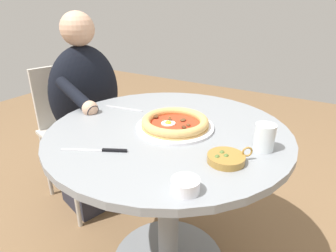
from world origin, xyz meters
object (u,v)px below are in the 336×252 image
object	(u,v)px
dining_table	(168,169)
olive_pan	(226,158)
pizza_on_plate	(175,123)
water_glass	(264,139)
diner_person	(89,127)
ramekin_capers	(185,185)
cafe_chair_diner	(78,120)
fork_utensil	(124,108)
steak_knife	(104,150)

from	to	relation	value
dining_table	olive_pan	xyz separation A→B (m)	(-0.12, -0.28, 0.20)
pizza_on_plate	dining_table	bearing A→B (deg)	133.23
water_glass	diner_person	xyz separation A→B (m)	(0.17, 0.99, -0.25)
ramekin_capers	cafe_chair_diner	distance (m)	1.17
dining_table	fork_utensil	world-z (taller)	fork_utensil
water_glass	cafe_chair_diner	xyz separation A→B (m)	(0.21, 1.13, -0.25)
olive_pan	cafe_chair_diner	bearing A→B (deg)	71.76
water_glass	pizza_on_plate	bearing A→B (deg)	89.88
ramekin_capers	olive_pan	size ratio (longest dim) A/B	0.60
pizza_on_plate	ramekin_capers	xyz separation A→B (m)	(-0.33, -0.22, 0.00)
dining_table	fork_utensil	bearing A→B (deg)	73.68
steak_knife	fork_utensil	xyz separation A→B (m)	(0.35, 0.20, -0.00)
steak_knife	water_glass	bearing A→B (deg)	-57.96
olive_pan	cafe_chair_diner	distance (m)	1.13
olive_pan	water_glass	bearing A→B (deg)	-29.37
ramekin_capers	diner_person	distance (m)	1.03
diner_person	cafe_chair_diner	xyz separation A→B (m)	(0.04, 0.14, -0.00)
water_glass	ramekin_capers	world-z (taller)	water_glass
steak_knife	diner_person	size ratio (longest dim) A/B	0.18
dining_table	ramekin_capers	size ratio (longest dim) A/B	12.34
pizza_on_plate	ramekin_capers	size ratio (longest dim) A/B	3.98
pizza_on_plate	steak_knife	bearing A→B (deg)	158.64
olive_pan	diner_person	size ratio (longest dim) A/B	0.11
water_glass	diner_person	bearing A→B (deg)	80.43
diner_person	dining_table	bearing A→B (deg)	-106.17
ramekin_capers	diner_person	size ratio (longest dim) A/B	0.07
olive_pan	fork_utensil	bearing A→B (deg)	70.15
water_glass	olive_pan	xyz separation A→B (m)	(-0.14, 0.08, -0.03)
ramekin_capers	fork_utensil	world-z (taller)	ramekin_capers
fork_utensil	ramekin_capers	bearing A→B (deg)	-127.17
water_glass	fork_utensil	distance (m)	0.65
diner_person	cafe_chair_diner	bearing A→B (deg)	72.95
dining_table	steak_knife	bearing A→B (deg)	160.96
dining_table	water_glass	distance (m)	0.42
water_glass	olive_pan	bearing A→B (deg)	150.63
olive_pan	diner_person	distance (m)	0.99
pizza_on_plate	olive_pan	bearing A→B (deg)	-118.02
dining_table	pizza_on_plate	size ratio (longest dim) A/B	3.10
water_glass	steak_knife	world-z (taller)	water_glass
diner_person	olive_pan	bearing A→B (deg)	-108.42
dining_table	cafe_chair_diner	xyz separation A→B (m)	(0.23, 0.77, -0.03)
pizza_on_plate	diner_person	distance (m)	0.71
dining_table	olive_pan	distance (m)	0.36
ramekin_capers	diner_person	world-z (taller)	diner_person
dining_table	diner_person	xyz separation A→B (m)	(0.18, 0.64, -0.03)
cafe_chair_diner	olive_pan	bearing A→B (deg)	-108.24
diner_person	cafe_chair_diner	distance (m)	0.14
water_glass	fork_utensil	bearing A→B (deg)	84.06
pizza_on_plate	steak_knife	distance (m)	0.30
olive_pan	pizza_on_plate	bearing A→B (deg)	61.98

